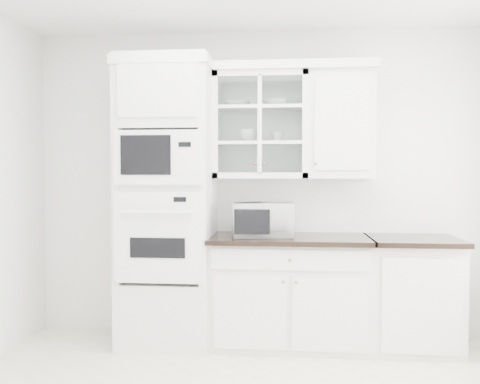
# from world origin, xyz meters

# --- Properties ---
(room_shell) EXTENTS (4.00, 3.50, 2.70)m
(room_shell) POSITION_xyz_m (0.00, 0.43, 1.78)
(room_shell) COLOR white
(room_shell) RESTS_ON ground
(oven_column) EXTENTS (0.76, 0.68, 2.40)m
(oven_column) POSITION_xyz_m (-0.75, 1.42, 1.20)
(oven_column) COLOR silver
(oven_column) RESTS_ON ground
(base_cabinet_run) EXTENTS (1.32, 0.67, 0.92)m
(base_cabinet_run) POSITION_xyz_m (0.28, 1.45, 0.46)
(base_cabinet_run) COLOR silver
(base_cabinet_run) RESTS_ON ground
(extra_base_cabinet) EXTENTS (0.72, 0.67, 0.92)m
(extra_base_cabinet) POSITION_xyz_m (1.28, 1.45, 0.46)
(extra_base_cabinet) COLOR silver
(extra_base_cabinet) RESTS_ON ground
(upper_cabinet_glass) EXTENTS (0.80, 0.33, 0.90)m
(upper_cabinet_glass) POSITION_xyz_m (0.03, 1.58, 1.85)
(upper_cabinet_glass) COLOR silver
(upper_cabinet_glass) RESTS_ON room_shell
(upper_cabinet_solid) EXTENTS (0.55, 0.33, 0.90)m
(upper_cabinet_solid) POSITION_xyz_m (0.71, 1.58, 1.85)
(upper_cabinet_solid) COLOR silver
(upper_cabinet_solid) RESTS_ON room_shell
(crown_molding) EXTENTS (2.14, 0.38, 0.07)m
(crown_molding) POSITION_xyz_m (-0.07, 1.56, 2.33)
(crown_molding) COLOR white
(crown_molding) RESTS_ON room_shell
(countertop_microwave) EXTENTS (0.55, 0.48, 0.28)m
(countertop_microwave) POSITION_xyz_m (0.05, 1.41, 1.06)
(countertop_microwave) COLOR white
(countertop_microwave) RESTS_ON base_cabinet_run
(bowl_a) EXTENTS (0.24, 0.24, 0.05)m
(bowl_a) POSITION_xyz_m (-0.18, 1.59, 2.04)
(bowl_a) COLOR white
(bowl_a) RESTS_ON upper_cabinet_glass
(bowl_b) EXTENTS (0.23, 0.23, 0.06)m
(bowl_b) POSITION_xyz_m (0.16, 1.57, 2.04)
(bowl_b) COLOR white
(bowl_b) RESTS_ON upper_cabinet_glass
(cup_a) EXTENTS (0.15, 0.15, 0.11)m
(cup_a) POSITION_xyz_m (-0.08, 1.58, 1.76)
(cup_a) COLOR white
(cup_a) RESTS_ON upper_cabinet_glass
(cup_b) EXTENTS (0.12, 0.12, 0.09)m
(cup_b) POSITION_xyz_m (0.17, 1.59, 1.76)
(cup_b) COLOR white
(cup_b) RESTS_ON upper_cabinet_glass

